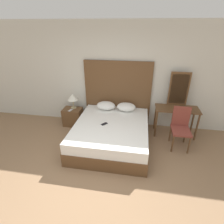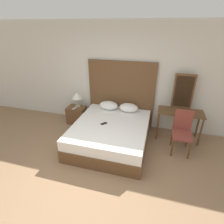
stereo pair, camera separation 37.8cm
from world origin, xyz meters
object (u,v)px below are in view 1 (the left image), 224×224
at_px(bed, 111,134).
at_px(table_lamp, 73,97).
at_px(nightstand, 73,117).
at_px(phone_on_nightstand, 70,110).
at_px(chair, 181,126).
at_px(phone_on_bed, 104,124).
at_px(vanity_desk, 176,113).

height_order(bed, table_lamp, table_lamp).
distance_m(nightstand, phone_on_nightstand, 0.27).
relative_size(nightstand, phone_on_nightstand, 3.10).
bearing_deg(table_lamp, chair, -11.38).
distance_m(phone_on_bed, phone_on_nightstand, 1.25).
bearing_deg(phone_on_nightstand, chair, -7.92).
relative_size(bed, table_lamp, 4.67).
relative_size(bed, vanity_desk, 1.85).
bearing_deg(bed, vanity_desk, 23.31).
bearing_deg(bed, table_lamp, 147.55).
bearing_deg(chair, phone_on_bed, -171.58).
xyz_separation_m(nightstand, chair, (2.78, -0.48, 0.28)).
bearing_deg(vanity_desk, phone_on_bed, -157.16).
relative_size(phone_on_bed, chair, 0.17).
bearing_deg(phone_on_nightstand, bed, -25.79).
bearing_deg(chair, table_lamp, 168.62).
bearing_deg(nightstand, chair, -9.82).
relative_size(bed, phone_on_nightstand, 11.83).
distance_m(phone_on_bed, nightstand, 1.33).
height_order(bed, phone_on_nightstand, bed).
xyz_separation_m(bed, nightstand, (-1.22, 0.69, -0.02)).
bearing_deg(chair, phone_on_nightstand, 172.08).
bearing_deg(table_lamp, nightstand, -106.76).
distance_m(vanity_desk, chair, 0.46).
distance_m(phone_on_nightstand, vanity_desk, 2.76).
distance_m(nightstand, chair, 2.84).
xyz_separation_m(table_lamp, chair, (2.76, -0.56, -0.29)).
bearing_deg(vanity_desk, table_lamp, 177.85).
bearing_deg(nightstand, phone_on_bed, -34.67).
height_order(bed, phone_on_bed, phone_on_bed).
bearing_deg(phone_on_bed, table_lamp, 142.12).
bearing_deg(phone_on_nightstand, vanity_desk, 1.35).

